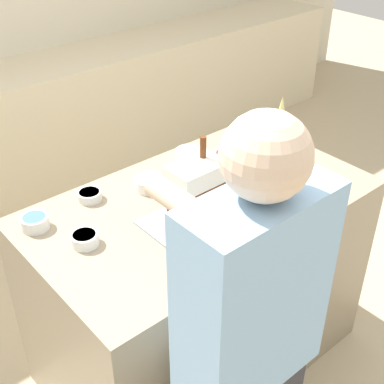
{
  "coord_description": "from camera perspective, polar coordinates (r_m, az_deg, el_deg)",
  "views": [
    {
      "loc": [
        -1.2,
        -1.35,
        2.15
      ],
      "look_at": [
        -0.05,
        0.0,
        0.99
      ],
      "focal_mm": 50.0,
      "sensor_mm": 36.0,
      "label": 1
    }
  ],
  "objects": [
    {
      "name": "ground_plane",
      "position": [
        2.81,
        0.76,
        -16.83
      ],
      "size": [
        12.0,
        12.0,
        0.0
      ],
      "primitive_type": "plane",
      "color": "#C6B28E"
    },
    {
      "name": "candy_bowl_near_tray_right",
      "position": [
        2.3,
        2.16,
        1.72
      ],
      "size": [
        0.1,
        0.1,
        0.04
      ],
      "color": "white",
      "rests_on": "kitchen_island"
    },
    {
      "name": "candy_bowl_center_rear",
      "position": [
        1.97,
        -11.38,
        -4.89
      ],
      "size": [
        0.1,
        0.1,
        0.04
      ],
      "color": "white",
      "rests_on": "kitchen_island"
    },
    {
      "name": "decorative_tree",
      "position": [
        2.47,
        9.36,
        6.9
      ],
      "size": [
        0.12,
        0.12,
        0.29
      ],
      "color": "#DBD675",
      "rests_on": "kitchen_island"
    },
    {
      "name": "person",
      "position": [
        1.68,
        5.91,
        -17.35
      ],
      "size": [
        0.44,
        0.55,
        1.67
      ],
      "color": "#333338",
      "rests_on": "ground_plane"
    },
    {
      "name": "candy_bowl_far_left",
      "position": [
        2.25,
        -4.67,
        1.01
      ],
      "size": [
        0.12,
        0.12,
        0.05
      ],
      "color": "white",
      "rests_on": "kitchen_island"
    },
    {
      "name": "candy_bowl_behind_tray",
      "position": [
        2.46,
        -0.25,
        4.09
      ],
      "size": [
        0.13,
        0.13,
        0.04
      ],
      "color": "white",
      "rests_on": "kitchen_island"
    },
    {
      "name": "candy_bowl_front_corner",
      "position": [
        2.44,
        3.85,
        3.76
      ],
      "size": [
        0.13,
        0.13,
        0.05
      ],
      "color": "silver",
      "rests_on": "kitchen_island"
    },
    {
      "name": "cookbook",
      "position": [
        2.66,
        6.17,
        5.91
      ],
      "size": [
        0.22,
        0.13,
        0.02
      ],
      "color": "#B23338",
      "rests_on": "kitchen_island"
    },
    {
      "name": "gingerbread_house",
      "position": [
        2.0,
        0.47,
        0.31
      ],
      "size": [
        0.21,
        0.14,
        0.32
      ],
      "color": "#5B2D14",
      "rests_on": "baking_tray"
    },
    {
      "name": "candy_bowl_near_tray_left",
      "position": [
        2.1,
        -16.42,
        -3.05
      ],
      "size": [
        0.11,
        0.11,
        0.05
      ],
      "color": "white",
      "rests_on": "kitchen_island"
    },
    {
      "name": "candy_bowl_far_right",
      "position": [
        2.21,
        -10.88,
        -0.33
      ],
      "size": [
        0.1,
        0.1,
        0.04
      ],
      "color": "silver",
      "rests_on": "kitchen_island"
    },
    {
      "name": "back_cabinet_block",
      "position": [
        3.94,
        -18.74,
        5.62
      ],
      "size": [
        6.0,
        0.6,
        0.89
      ],
      "color": "beige",
      "rests_on": "ground_plane"
    },
    {
      "name": "kitchen_island",
      "position": [
        2.47,
        0.84,
        -9.87
      ],
      "size": [
        1.42,
        0.83,
        0.93
      ],
      "color": "gray",
      "rests_on": "ground_plane"
    },
    {
      "name": "baking_tray",
      "position": [
        2.08,
        0.45,
        -2.67
      ],
      "size": [
        0.41,
        0.26,
        0.01
      ],
      "color": "#9E9EA8",
      "rests_on": "kitchen_island"
    }
  ]
}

